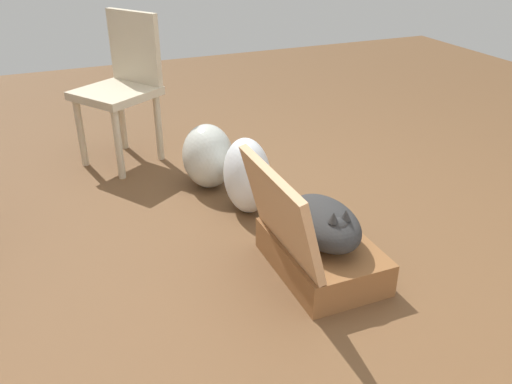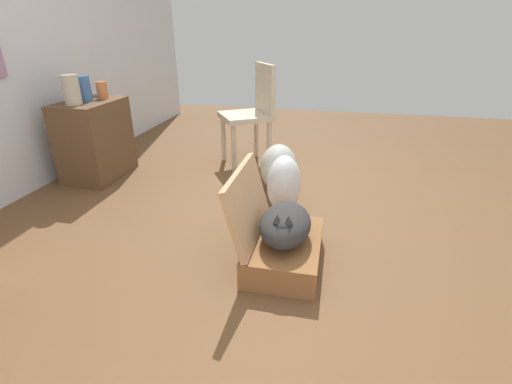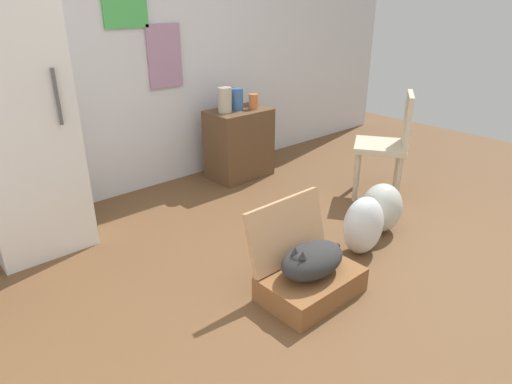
# 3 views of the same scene
# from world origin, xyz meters

# --- Properties ---
(ground_plane) EXTENTS (7.68, 7.68, 0.00)m
(ground_plane) POSITION_xyz_m (0.00, 0.00, 0.00)
(ground_plane) COLOR brown
(ground_plane) RESTS_ON ground
(wall_back) EXTENTS (6.40, 0.15, 2.60)m
(wall_back) POSITION_xyz_m (-0.00, 2.26, 1.30)
(wall_back) COLOR silver
(wall_back) RESTS_ON ground
(suitcase_base) EXTENTS (0.60, 0.40, 0.16)m
(suitcase_base) POSITION_xyz_m (-0.36, 0.03, 0.08)
(suitcase_base) COLOR brown
(suitcase_base) RESTS_ON ground
(suitcase_lid) EXTENTS (0.60, 0.14, 0.39)m
(suitcase_lid) POSITION_xyz_m (-0.36, 0.24, 0.35)
(suitcase_lid) COLOR tan
(suitcase_lid) RESTS_ON suitcase_base
(cat) EXTENTS (0.52, 0.28, 0.21)m
(cat) POSITION_xyz_m (-0.36, 0.03, 0.25)
(cat) COLOR #2D2D2D
(cat) RESTS_ON suitcase_base
(plastic_bag_white) EXTENTS (0.33, 0.24, 0.42)m
(plastic_bag_white) POSITION_xyz_m (0.29, 0.14, 0.21)
(plastic_bag_white) COLOR silver
(plastic_bag_white) RESTS_ON ground
(plastic_bag_clear) EXTENTS (0.34, 0.30, 0.38)m
(plastic_bag_clear) POSITION_xyz_m (0.66, 0.23, 0.19)
(plastic_bag_clear) COLOR silver
(plastic_bag_clear) RESTS_ON ground
(refrigerator) EXTENTS (0.63, 0.67, 1.99)m
(refrigerator) POSITION_xyz_m (-1.36, 1.80, 1.00)
(refrigerator) COLOR silver
(refrigerator) RESTS_ON ground
(side_table) EXTENTS (0.59, 0.40, 0.67)m
(side_table) POSITION_xyz_m (0.60, 1.85, 0.34)
(side_table) COLOR brown
(side_table) RESTS_ON ground
(vase_tall) EXTENTS (0.13, 0.13, 0.23)m
(vase_tall) POSITION_xyz_m (0.45, 1.87, 0.79)
(vase_tall) COLOR #B7AD99
(vase_tall) RESTS_ON side_table
(vase_short) EXTENTS (0.09, 0.09, 0.14)m
(vase_short) POSITION_xyz_m (0.75, 1.80, 0.74)
(vase_short) COLOR #CC6B38
(vase_short) RESTS_ON side_table
(vase_round) EXTENTS (0.12, 0.12, 0.20)m
(vase_round) POSITION_xyz_m (0.60, 1.87, 0.77)
(vase_round) COLOR #38609E
(vase_round) RESTS_ON side_table
(chair) EXTENTS (0.60, 0.60, 0.94)m
(chair) POSITION_xyz_m (1.24, 0.59, 0.51)
(chair) COLOR beige
(chair) RESTS_ON ground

